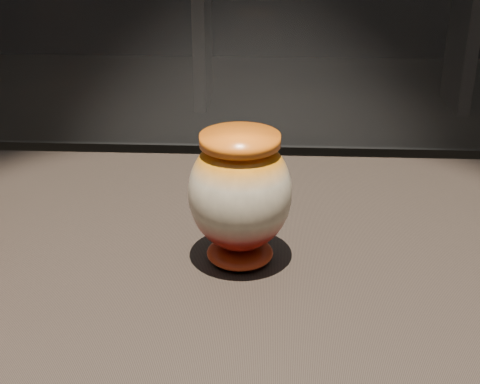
% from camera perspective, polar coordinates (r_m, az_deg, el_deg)
% --- Properties ---
extents(main_vase, '(0.17, 0.17, 0.18)m').
position_cam_1_polar(main_vase, '(0.86, -0.00, -0.20)').
color(main_vase, maroon).
rests_on(main_vase, display_plinth).
extents(back_shelf, '(2.00, 0.60, 0.90)m').
position_cam_1_polar(back_shelf, '(4.50, 7.95, 15.24)').
color(back_shelf, black).
rests_on(back_shelf, ground).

